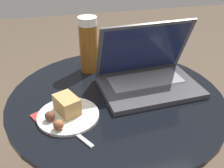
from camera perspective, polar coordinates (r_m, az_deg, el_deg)
name	(u,v)px	position (r m, az deg, el deg)	size (l,w,h in m)	color
table	(116,122)	(0.99, 0.83, -8.17)	(0.75, 0.75, 0.56)	black
napkin	(64,113)	(0.85, -10.49, -6.31)	(0.21, 0.19, 0.00)	#B7332D
laptop	(147,74)	(0.96, 7.68, 2.19)	(0.36, 0.26, 0.24)	#47474C
beer_glass	(88,45)	(1.05, -5.15, 8.51)	(0.07, 0.07, 0.22)	brown
snack_plate	(67,111)	(0.83, -9.85, -5.91)	(0.19, 0.19, 0.06)	silver
fork	(70,129)	(0.79, -9.11, -9.64)	(0.10, 0.16, 0.00)	#B2B2B7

